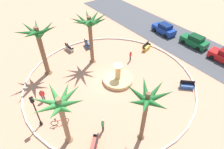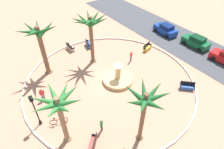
# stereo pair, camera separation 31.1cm
# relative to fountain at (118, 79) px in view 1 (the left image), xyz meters

# --- Properties ---
(ground_plane) EXTENTS (80.00, 80.00, 0.00)m
(ground_plane) POSITION_rel_fountain_xyz_m (-0.58, -0.78, -0.33)
(ground_plane) COLOR tan
(plaza_curb) EXTENTS (20.06, 20.06, 0.20)m
(plaza_curb) POSITION_rel_fountain_xyz_m (-0.58, -0.78, -0.23)
(plaza_curb) COLOR silver
(plaza_curb) RESTS_ON ground
(street_asphalt) EXTENTS (48.00, 8.00, 0.03)m
(street_asphalt) POSITION_rel_fountain_xyz_m (-0.58, 13.65, -0.31)
(street_asphalt) COLOR #424247
(street_asphalt) RESTS_ON ground
(fountain) EXTENTS (3.57, 3.57, 2.32)m
(fountain) POSITION_rel_fountain_xyz_m (0.00, 0.00, 0.00)
(fountain) COLOR tan
(fountain) RESTS_ON ground
(palm_tree_near_fountain) EXTENTS (4.59, 4.57, 6.63)m
(palm_tree_near_fountain) POSITION_rel_fountain_xyz_m (-5.09, -0.33, 4.86)
(palm_tree_near_fountain) COLOR brown
(palm_tree_near_fountain) RESTS_ON ground
(palm_tree_by_curb) EXTENTS (4.35, 4.47, 6.55)m
(palm_tree_by_curb) POSITION_rel_fountain_xyz_m (-6.39, -6.08, 4.44)
(palm_tree_by_curb) COLOR brown
(palm_tree_by_curb) RESTS_ON ground
(palm_tree_mid_plaza) EXTENTS (3.96, 4.07, 5.68)m
(palm_tree_mid_plaza) POSITION_rel_fountain_xyz_m (3.53, -8.26, 4.11)
(palm_tree_mid_plaza) COLOR #8E6B4C
(palm_tree_mid_plaza) RESTS_ON ground
(palm_tree_far_side) EXTENTS (3.80, 3.83, 5.95)m
(palm_tree_far_side) POSITION_rel_fountain_xyz_m (7.19, -2.97, 4.38)
(palm_tree_far_side) COLOR brown
(palm_tree_far_side) RESTS_ON ground
(bench_east) EXTENTS (1.63, 0.62, 1.00)m
(bench_east) POSITION_rel_fountain_xyz_m (-9.48, -1.50, 0.02)
(bench_east) COLOR beige
(bench_east) RESTS_ON ground
(bench_west) EXTENTS (1.49, 1.48, 1.00)m
(bench_west) POSITION_rel_fountain_xyz_m (5.71, 5.55, 0.02)
(bench_west) COLOR #335BA8
(bench_west) RESTS_ON ground
(bench_north) EXTENTS (1.48, 1.49, 1.00)m
(bench_north) POSITION_rel_fountain_xyz_m (5.47, -6.82, 0.02)
(bench_north) COLOR #B73D33
(bench_north) RESTS_ON ground
(bench_southeast) EXTENTS (0.90, 1.68, 1.00)m
(bench_southeast) POSITION_rel_fountain_xyz_m (-2.86, 7.56, 0.02)
(bench_southeast) COLOR gold
(bench_southeast) RESTS_ON ground
(bench_southwest) EXTENTS (1.67, 0.85, 1.00)m
(bench_southwest) POSITION_rel_fountain_xyz_m (-8.71, 1.08, 0.02)
(bench_southwest) COLOR #335BA8
(bench_southwest) RESTS_ON ground
(lamppost) EXTENTS (0.32, 0.32, 3.87)m
(lamppost) POSITION_rel_fountain_xyz_m (0.50, -9.65, 1.94)
(lamppost) COLOR black
(lamppost) RESTS_ON ground
(bicycle_red_frame) EXTENTS (0.70, 1.63, 0.94)m
(bicycle_red_frame) POSITION_rel_fountain_xyz_m (1.56, -8.19, 0.06)
(bicycle_red_frame) COLOR black
(bicycle_red_frame) RESTS_ON ground
(person_cyclist_helmet) EXTENTS (0.28, 0.51, 1.61)m
(person_cyclist_helmet) POSITION_rel_fountain_xyz_m (-2.27, -8.28, 0.57)
(person_cyclist_helmet) COLOR #33333D
(person_cyclist_helmet) RESTS_ON ground
(person_cyclist_photo) EXTENTS (0.34, 0.47, 1.61)m
(person_cyclist_photo) POSITION_rel_fountain_xyz_m (-2.14, 3.84, 0.57)
(person_cyclist_photo) COLOR #33333D
(person_cyclist_photo) RESTS_ON ground
(person_pedestrian_stroll) EXTENTS (0.38, 0.42, 1.64)m
(person_pedestrian_stroll) POSITION_rel_fountain_xyz_m (4.58, -5.30, 0.59)
(person_pedestrian_stroll) COLOR #33333D
(person_pedestrian_stroll) RESTS_ON ground
(parked_car_leftmost) EXTENTS (4.08, 2.07, 1.67)m
(parked_car_leftmost) POSITION_rel_fountain_xyz_m (-4.72, 13.39, 0.45)
(parked_car_leftmost) COLOR navy
(parked_car_leftmost) RESTS_ON ground
(parked_car_second) EXTENTS (4.06, 2.03, 1.67)m
(parked_car_second) POSITION_rel_fountain_xyz_m (0.60, 14.10, 0.45)
(parked_car_second) COLOR #145B2D
(parked_car_second) RESTS_ON ground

